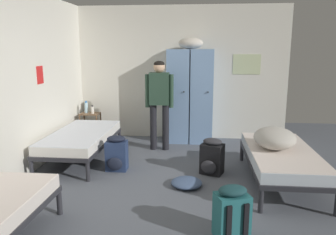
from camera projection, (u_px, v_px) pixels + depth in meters
ground_plane at (166, 192)px, 4.35m from camera, size 8.96×8.96×0.00m
room_backdrop at (101, 80)px, 5.40m from camera, size 4.35×5.66×2.72m
locker_bank at (190, 94)px, 6.59m from camera, size 0.90×0.55×2.07m
shelf_unit at (91, 124)px, 6.77m from camera, size 0.38×0.30×0.57m
bed_right at (281, 157)px, 4.59m from camera, size 0.90×1.90×0.49m
bed_left_rear at (81, 138)px, 5.57m from camera, size 0.90×1.90×0.49m
bedding_heap at (275, 138)px, 4.59m from camera, size 0.57×0.68×0.29m
person_traveler at (159, 97)px, 6.02m from camera, size 0.52×0.21×1.65m
water_bottle at (86, 107)px, 6.73m from camera, size 0.07×0.07×0.25m
lotion_bottle at (92, 110)px, 6.66m from camera, size 0.06×0.06×0.17m
backpack_black at (212, 157)px, 4.95m from camera, size 0.38×0.40×0.55m
backpack_teal at (231, 213)px, 3.27m from camera, size 0.38×0.40×0.55m
backpack_navy at (117, 154)px, 5.10m from camera, size 0.33×0.34×0.55m
clothes_pile_denim at (187, 183)px, 4.53m from camera, size 0.43×0.43×0.11m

